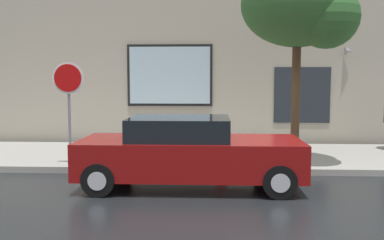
{
  "coord_description": "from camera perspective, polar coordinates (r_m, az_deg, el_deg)",
  "views": [
    {
      "loc": [
        -1.04,
        -8.84,
        2.2
      ],
      "look_at": [
        -1.54,
        1.8,
        1.2
      ],
      "focal_mm": 40.39,
      "sensor_mm": 36.0,
      "label": 1
    }
  ],
  "objects": [
    {
      "name": "fire_hydrant",
      "position": [
        10.97,
        3.87,
        -3.42
      ],
      "size": [
        0.3,
        0.44,
        0.77
      ],
      "color": "red",
      "rests_on": "sidewalk"
    },
    {
      "name": "sidewalk",
      "position": [
        12.08,
        7.62,
        -4.82
      ],
      "size": [
        20.0,
        4.0,
        0.15
      ],
      "primitive_type": "cube",
      "color": "#A3A099",
      "rests_on": "ground"
    },
    {
      "name": "building_facade",
      "position": [
        14.43,
        6.86,
        10.44
      ],
      "size": [
        20.0,
        0.67,
        7.0
      ],
      "color": "#B2A893",
      "rests_on": "ground"
    },
    {
      "name": "ground_plane",
      "position": [
        9.17,
        9.23,
        -8.59
      ],
      "size": [
        60.0,
        60.0,
        0.0
      ],
      "primitive_type": "plane",
      "color": "black"
    },
    {
      "name": "street_tree",
      "position": [
        10.92,
        14.52,
        14.2
      ],
      "size": [
        2.72,
        2.31,
        4.87
      ],
      "color": "#4C3823",
      "rests_on": "sidewalk"
    },
    {
      "name": "stop_sign",
      "position": [
        10.76,
        -16.0,
        3.52
      ],
      "size": [
        0.76,
        0.1,
        2.47
      ],
      "color": "gray",
      "rests_on": "sidewalk"
    },
    {
      "name": "parked_car",
      "position": [
        8.88,
        -0.48,
        -4.28
      ],
      "size": [
        4.49,
        1.94,
        1.44
      ],
      "color": "maroon",
      "rests_on": "ground"
    }
  ]
}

